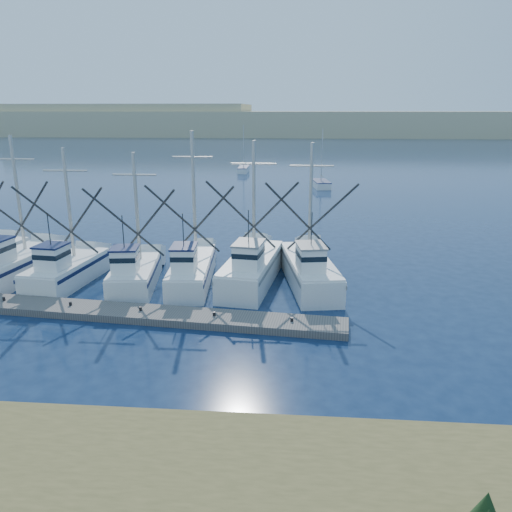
{
  "coord_description": "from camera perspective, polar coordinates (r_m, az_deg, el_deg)",
  "views": [
    {
      "loc": [
        1.97,
        -18.12,
        10.53
      ],
      "look_at": [
        -0.15,
        8.0,
        2.85
      ],
      "focal_mm": 35.0,
      "sensor_mm": 36.0,
      "label": 1
    }
  ],
  "objects": [
    {
      "name": "trawler_fleet",
      "position": [
        32.77,
        -16.15,
        -1.28
      ],
      "size": [
        29.19,
        9.09,
        9.84
      ],
      "color": "white",
      "rests_on": "ground"
    },
    {
      "name": "ground",
      "position": [
        21.05,
        -1.4,
        -13.68
      ],
      "size": [
        500.0,
        500.0,
        0.0
      ],
      "primitive_type": "plane",
      "color": "#0C1C38",
      "rests_on": "ground"
    },
    {
      "name": "sailboat_far",
      "position": [
        88.96,
        -1.44,
        9.86
      ],
      "size": [
        1.63,
        5.75,
        8.1
      ],
      "rotation": [
        0.0,
        0.0,
        0.01
      ],
      "color": "white",
      "rests_on": "ground"
    },
    {
      "name": "dune_ridge",
      "position": [
        228.19,
        4.27,
        14.9
      ],
      "size": [
        360.0,
        60.0,
        10.0
      ],
      "primitive_type": "cube",
      "color": "tan",
      "rests_on": "ground"
    },
    {
      "name": "sailboat_near",
      "position": [
        71.63,
        7.43,
        8.15
      ],
      "size": [
        2.63,
        5.37,
        8.1
      ],
      "rotation": [
        0.0,
        0.0,
        0.13
      ],
      "color": "white",
      "rests_on": "ground"
    },
    {
      "name": "floating_dock",
      "position": [
        28.92,
        -20.39,
        -5.68
      ],
      "size": [
        29.66,
        4.79,
        0.39
      ],
      "primitive_type": "cube",
      "rotation": [
        0.0,
        0.0,
        -0.1
      ],
      "color": "#645F5A",
      "rests_on": "ground"
    }
  ]
}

